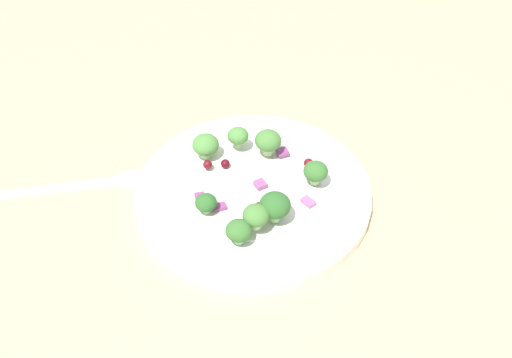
{
  "coord_description": "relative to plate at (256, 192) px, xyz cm",
  "views": [
    {
      "loc": [
        41.1,
        17.45,
        43.62
      ],
      "look_at": [
        2.96,
        0.3,
        2.7
      ],
      "focal_mm": 43.08,
      "sensor_mm": 36.0,
      "label": 1
    }
  ],
  "objects": [
    {
      "name": "broccoli_floret_0",
      "position": [
        4.87,
        2.18,
        2.51
      ],
      "size": [
        2.41,
        2.41,
        2.44
      ],
      "color": "#ADD18E",
      "rests_on": "plate"
    },
    {
      "name": "broccoli_floret_3",
      "position": [
        3.06,
        3.25,
        2.51
      ],
      "size": [
        2.88,
        2.88,
        2.92
      ],
      "color": "#9EC684",
      "rests_on": "plate"
    },
    {
      "name": "fork",
      "position": [
        6.03,
        -17.2,
        -0.61
      ],
      "size": [
        11.99,
        16.37,
        0.5
      ],
      "color": "silver",
      "rests_on": "ground_plane"
    },
    {
      "name": "dressing_pool",
      "position": [
        -0.0,
        -0.0,
        0.44
      ],
      "size": [
        13.35,
        13.35,
        0.2
      ],
      "primitive_type": "cylinder",
      "color": "white",
      "rests_on": "plate"
    },
    {
      "name": "ground_plane",
      "position": [
        -2.96,
        -0.3,
        -1.86
      ],
      "size": [
        180.0,
        180.0,
        2.0
      ],
      "primitive_type": "cube",
      "color": "tan"
    },
    {
      "name": "cranberry_1",
      "position": [
        2.78,
        1.55,
        1.35
      ],
      "size": [
        0.92,
        0.92,
        0.92
      ],
      "primitive_type": "sphere",
      "color": "#4C0A14",
      "rests_on": "plate"
    },
    {
      "name": "broccoli_floret_4",
      "position": [
        4.68,
        -2.94,
        1.75
      ],
      "size": [
        2.04,
        2.04,
        2.07
      ],
      "color": "#ADD18E",
      "rests_on": "plate"
    },
    {
      "name": "broccoli_floret_1",
      "position": [
        -3.21,
        4.94,
        2.17
      ],
      "size": [
        2.39,
        2.39,
        2.42
      ],
      "color": "#ADD18E",
      "rests_on": "plate"
    },
    {
      "name": "cranberry_3",
      "position": [
        -0.43,
        -5.46,
        1.28
      ],
      "size": [
        0.92,
        0.92,
        0.92
      ],
      "primitive_type": "sphere",
      "color": "maroon",
      "rests_on": "plate"
    },
    {
      "name": "onion_bit_2",
      "position": [
        -0.44,
        0.26,
        0.77
      ],
      "size": [
        1.49,
        1.51,
        0.59
      ],
      "primitive_type": "cube",
      "rotation": [
        0.0,
        0.0,
        2.52
      ],
      "color": "#934C84",
      "rests_on": "plate"
    },
    {
      "name": "onion_bit_1",
      "position": [
        -5.57,
        0.46,
        0.88
      ],
      "size": [
        1.68,
        1.68,
        0.38
      ],
      "primitive_type": "cube",
      "rotation": [
        0.0,
        0.0,
        2.32
      ],
      "color": "#843D75",
      "rests_on": "plate"
    },
    {
      "name": "broccoli_floret_6",
      "position": [
        -2.12,
        -6.51,
        2.08
      ],
      "size": [
        2.71,
        2.71,
        2.74
      ],
      "color": "#ADD18E",
      "rests_on": "plate"
    },
    {
      "name": "broccoli_floret_7",
      "position": [
        6.6,
        1.31,
        1.85
      ],
      "size": [
        2.38,
        2.38,
        2.41
      ],
      "color": "#9EC684",
      "rests_on": "plate"
    },
    {
      "name": "cranberry_2",
      "position": [
        -1.49,
        -4.04,
        1.04
      ],
      "size": [
        0.92,
        0.92,
        0.92
      ],
      "primitive_type": "sphere",
      "color": "#4C0A14",
      "rests_on": "plate"
    },
    {
      "name": "onion_bit_4",
      "position": [
        3.79,
        -2.06,
        0.63
      ],
      "size": [
        1.51,
        1.52,
        0.51
      ],
      "primitive_type": "cube",
      "rotation": [
        0.0,
        0.0,
        0.76
      ],
      "color": "#843D75",
      "rests_on": "plate"
    },
    {
      "name": "onion_bit_0",
      "position": [
        3.33,
        -4.36,
        0.54
      ],
      "size": [
        1.65,
        1.57,
        0.32
      ],
      "primitive_type": "cube",
      "rotation": [
        0.0,
        0.0,
        2.2
      ],
      "color": "#843D75",
      "rests_on": "plate"
    },
    {
      "name": "cranberry_0",
      "position": [
        -4.89,
        3.55,
        1.1
      ],
      "size": [
        0.98,
        0.98,
        0.98
      ],
      "primitive_type": "sphere",
      "color": "maroon",
      "rests_on": "plate"
    },
    {
      "name": "onion_bit_3",
      "position": [
        -0.23,
        5.31,
        0.68
      ],
      "size": [
        1.39,
        1.6,
        0.49
      ],
      "primitive_type": "cube",
      "rotation": [
        0.0,
        0.0,
        2.68
      ],
      "color": "#A35B93",
      "rests_on": "plate"
    },
    {
      "name": "plate",
      "position": [
        0.0,
        0.0,
        0.0
      ],
      "size": [
        23.01,
        23.01,
        1.7
      ],
      "color": "white",
      "rests_on": "ground_plane"
    },
    {
      "name": "broccoli_floret_5",
      "position": [
        -4.48,
        -4.02,
        2.32
      ],
      "size": [
        2.17,
        2.17,
        2.19
      ],
      "color": "#8EB77A",
      "rests_on": "plate"
    },
    {
      "name": "broccoli_floret_2",
      "position": [
        -4.84,
        -0.86,
        2.5
      ],
      "size": [
        2.68,
        2.68,
        2.72
      ],
      "color": "#9EC684",
      "rests_on": "plate"
    }
  ]
}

